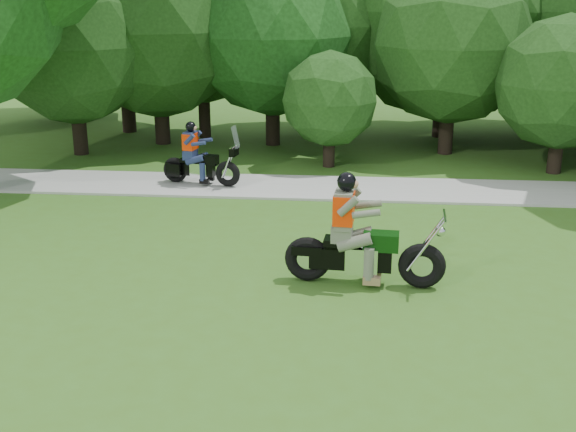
{
  "coord_description": "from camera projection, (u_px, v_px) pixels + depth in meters",
  "views": [
    {
      "loc": [
        -0.88,
        -9.55,
        4.9
      ],
      "look_at": [
        -2.02,
        2.85,
        0.91
      ],
      "focal_mm": 45.0,
      "sensor_mm": 36.0,
      "label": 1
    }
  ],
  "objects": [
    {
      "name": "chopper_motorcycle",
      "position": [
        357.0,
        244.0,
        12.21
      ],
      "size": [
        2.76,
        0.77,
        1.97
      ],
      "rotation": [
        0.0,
        0.0,
        -0.08
      ],
      "color": "black",
      "rests_on": "ground"
    },
    {
      "name": "ground",
      "position": [
        408.0,
        339.0,
        10.48
      ],
      "size": [
        100.0,
        100.0,
        0.0
      ],
      "primitive_type": "plane",
      "color": "#39631C",
      "rests_on": "ground"
    },
    {
      "name": "walkway",
      "position": [
        387.0,
        189.0,
        18.05
      ],
      "size": [
        60.0,
        2.2,
        0.06
      ],
      "primitive_type": "cube",
      "color": "#9C9C96",
      "rests_on": "ground"
    },
    {
      "name": "tree_line",
      "position": [
        455.0,
        25.0,
        22.87
      ],
      "size": [
        40.45,
        12.25,
        7.87
      ],
      "color": "black",
      "rests_on": "ground"
    },
    {
      "name": "touring_motorcycle",
      "position": [
        196.0,
        162.0,
        18.27
      ],
      "size": [
        2.09,
        0.91,
        1.6
      ],
      "rotation": [
        0.0,
        0.0,
        -0.2
      ],
      "color": "black",
      "rests_on": "walkway"
    }
  ]
}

